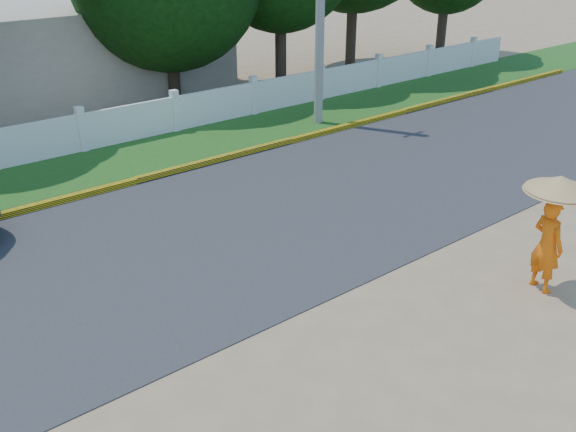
% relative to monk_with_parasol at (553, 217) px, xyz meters
% --- Properties ---
extents(ground, '(120.00, 120.00, 0.00)m').
position_rel_monk_with_parasol_xyz_m(ground, '(-3.36, 1.08, -1.40)').
color(ground, '#9E8460').
rests_on(ground, ground).
extents(road, '(60.00, 7.00, 0.02)m').
position_rel_monk_with_parasol_xyz_m(road, '(-3.36, 5.58, -1.39)').
color(road, '#38383A').
rests_on(road, ground).
extents(grass_verge, '(60.00, 3.50, 0.03)m').
position_rel_monk_with_parasol_xyz_m(grass_verge, '(-3.36, 10.83, -1.39)').
color(grass_verge, '#2D601E').
rests_on(grass_verge, ground).
extents(curb, '(40.00, 0.18, 0.16)m').
position_rel_monk_with_parasol_xyz_m(curb, '(-3.36, 9.13, -1.32)').
color(curb, yellow).
rests_on(curb, ground).
extents(fence, '(40.00, 0.10, 1.10)m').
position_rel_monk_with_parasol_xyz_m(fence, '(-3.36, 12.28, -0.85)').
color(fence, silver).
rests_on(fence, ground).
extents(building_near, '(10.00, 6.00, 3.20)m').
position_rel_monk_with_parasol_xyz_m(building_near, '(-0.36, 19.08, 0.20)').
color(building_near, '#B7AD99').
rests_on(building_near, ground).
extents(monk_with_parasol, '(1.18, 1.18, 2.16)m').
position_rel_monk_with_parasol_xyz_m(monk_with_parasol, '(0.00, 0.00, 0.00)').
color(monk_with_parasol, orange).
rests_on(monk_with_parasol, ground).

